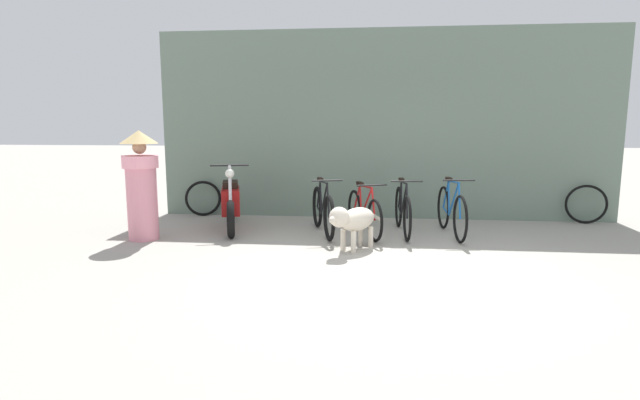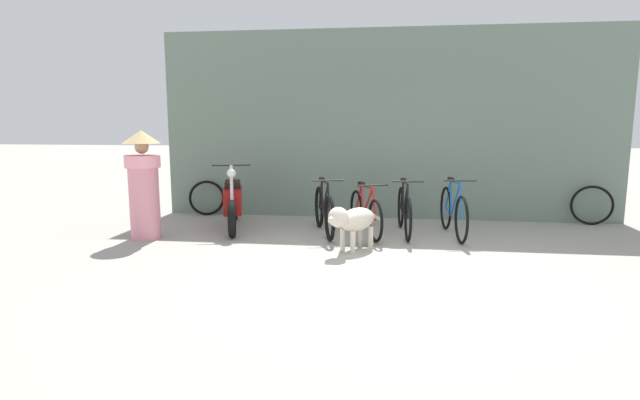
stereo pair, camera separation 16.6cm
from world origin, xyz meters
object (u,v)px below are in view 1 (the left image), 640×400
Objects in this scene: bicycle_1 at (364,213)px; bicycle_2 at (403,211)px; person_in_robes at (141,182)px; spare_tire_left at (203,198)px; bicycle_0 at (323,211)px; motorcycle at (231,204)px; stray_dog at (353,220)px; bicycle_3 at (451,211)px; spare_tire_right at (586,204)px.

bicycle_2 is at bearing 81.29° from bicycle_1.
spare_tire_left is (0.25, 1.90, -0.52)m from person_in_robes.
spare_tire_left is at bearing -111.49° from bicycle_2.
bicycle_1 reaches higher than spare_tire_left.
motorcycle is at bearing -112.45° from bicycle_0.
bicycle_0 is 1.11m from stray_dog.
bicycle_3 reaches higher than bicycle_2.
spare_tire_right is at bearing -0.02° from spare_tire_left.
stray_dog is at bearing -26.53° from bicycle_1.
motorcycle reaches higher than bicycle_2.
spare_tire_left is (-2.97, 1.22, -0.01)m from bicycle_1.
bicycle_0 is at bearing -164.36° from spare_tire_right.
spare_tire_right is at bearing 109.24° from bicycle_3.
stray_dog is at bearing 11.10° from bicycle_0.
bicycle_0 is 4.54m from spare_tire_right.
person_in_robes reaches higher than bicycle_2.
bicycle_2 is at bearing -125.68° from person_in_robes.
bicycle_2 is 1.01× the size of bicycle_3.
bicycle_1 is 2.36× the size of spare_tire_left.
spare_tire_left is at bearing -54.87° from person_in_robes.
bicycle_1 is 0.91× the size of bicycle_3.
bicycle_2 is at bearing 73.41° from motorcycle.
person_in_robes is 1.98m from spare_tire_left.
person_in_robes is at bearing -82.58° from bicycle_2.
motorcycle is 2.85× the size of spare_tire_left.
motorcycle is 1.17× the size of person_in_robes.
spare_tire_right reaches higher than spare_tire_left.
bicycle_3 is at bearing -154.82° from spare_tire_right.
bicycle_0 is 0.64m from bicycle_1.
bicycle_1 is 0.83× the size of motorcycle.
stray_dog is at bearing -59.47° from bicycle_3.
motorcycle is at bearing -100.08° from person_in_robes.
spare_tire_left is 0.97× the size of spare_tire_right.
stray_dog is 0.63× the size of person_in_robes.
stray_dog is (-0.12, -0.99, 0.08)m from bicycle_1.
bicycle_0 is 0.86× the size of motorcycle.
spare_tire_right is (3.14, 1.11, -0.03)m from bicycle_2.
spare_tire_right is at bearing 88.67° from bicycle_1.
person_in_robes is at bearing -86.48° from bicycle_3.
person_in_robes reaches higher than motorcycle.
bicycle_2 is 2.60× the size of spare_tire_left.
bicycle_0 is at bearing -122.83° from person_in_robes.
bicycle_0 is at bearing -108.92° from bicycle_1.
stray_dog is at bearing -37.75° from spare_tire_left.
bicycle_2 is 3.33m from spare_tire_right.
person_in_robes reaches higher than stray_dog.
bicycle_3 is 2.51× the size of spare_tire_right.
bicycle_3 reaches higher than spare_tire_right.
person_in_robes is 2.39× the size of spare_tire_right.
bicycle_1 is at bearing -161.94° from spare_tire_right.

